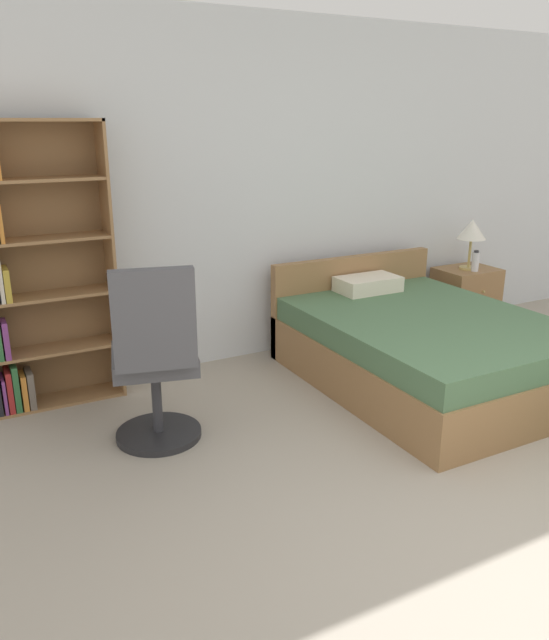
# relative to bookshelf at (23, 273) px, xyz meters

# --- Properties ---
(wall_back) EXTENTS (9.00, 0.06, 2.60)m
(wall_back) POSITION_rel_bookshelf_xyz_m (1.85, 0.22, 0.38)
(wall_back) COLOR silver
(wall_back) RESTS_ON ground_plane
(bookshelf) EXTENTS (0.89, 0.27, 1.86)m
(bookshelf) POSITION_rel_bookshelf_xyz_m (0.00, 0.00, 0.00)
(bookshelf) COLOR olive
(bookshelf) RESTS_ON ground_plane
(bed) EXTENTS (1.51, 1.98, 0.77)m
(bed) POSITION_rel_bookshelf_xyz_m (2.56, -0.89, -0.65)
(bed) COLOR olive
(bed) RESTS_ON ground_plane
(office_chair) EXTENTS (0.58, 0.65, 1.11)m
(office_chair) POSITION_rel_bookshelf_xyz_m (0.56, -0.92, -0.39)
(office_chair) COLOR #232326
(office_chair) RESTS_ON ground_plane
(nightstand) EXTENTS (0.53, 0.43, 0.55)m
(nightstand) POSITION_rel_bookshelf_xyz_m (3.75, -0.09, -0.64)
(nightstand) COLOR olive
(nightstand) RESTS_ON ground_plane
(table_lamp) EXTENTS (0.26, 0.26, 0.45)m
(table_lamp) POSITION_rel_bookshelf_xyz_m (3.74, -0.11, -0.02)
(table_lamp) COLOR tan
(table_lamp) RESTS_ON nightstand
(water_bottle) EXTENTS (0.06, 0.06, 0.19)m
(water_bottle) POSITION_rel_bookshelf_xyz_m (3.73, -0.20, -0.27)
(water_bottle) COLOR silver
(water_bottle) RESTS_ON nightstand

